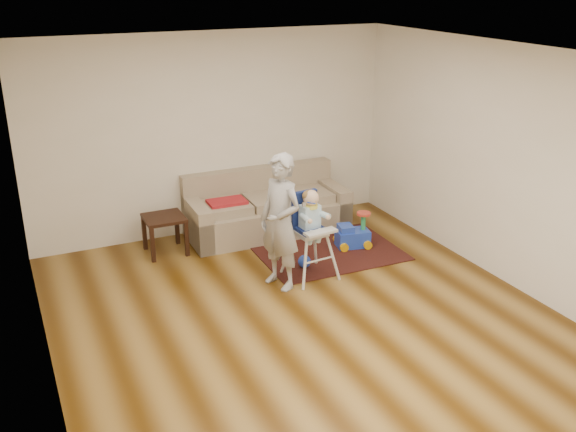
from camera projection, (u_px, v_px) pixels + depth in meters
name	position (u px, v px, depth m)	size (l,w,h in m)	color
ground	(304.00, 317.00, 6.74)	(5.50, 5.50, 0.00)	#472907
room_envelope	(283.00, 132.00, 6.51)	(5.04, 5.52, 2.72)	silver
sofa	(267.00, 204.00, 8.76)	(2.21, 0.95, 0.84)	tan
side_table	(165.00, 235.00, 8.19)	(0.50, 0.50, 0.50)	black
area_rug	(328.00, 251.00, 8.29)	(1.78, 1.33, 0.01)	black
ride_on_toy	(353.00, 230.00, 8.35)	(0.42, 0.30, 0.46)	blue
toy_ball	(304.00, 261.00, 7.80)	(0.16, 0.16, 0.16)	blue
high_chair	(310.00, 236.00, 7.45)	(0.55, 0.55, 1.09)	silver
adult	(280.00, 222.00, 7.15)	(0.57, 0.37, 1.57)	#9C9C9E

